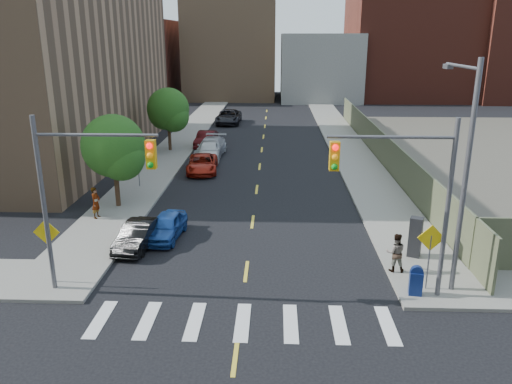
# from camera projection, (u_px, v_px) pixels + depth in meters

# --- Properties ---
(sidewalk_nw) EXTENTS (3.50, 73.00, 0.15)m
(sidewalk_nw) POSITION_uv_depth(u_px,v_px,m) (192.00, 129.00, 53.68)
(sidewalk_nw) COLOR gray
(sidewalk_nw) RESTS_ON ground
(sidewalk_ne) EXTENTS (3.50, 73.00, 0.15)m
(sidewalk_ne) POSITION_uv_depth(u_px,v_px,m) (337.00, 130.00, 53.10)
(sidewalk_ne) COLOR gray
(sidewalk_ne) RESTS_ON ground
(fence_north) EXTENTS (0.12, 44.00, 2.50)m
(fence_north) POSITION_uv_depth(u_px,v_px,m) (380.00, 146.00, 39.81)
(fence_north) COLOR #545A3F
(fence_north) RESTS_ON ground
(bg_bldg_west) EXTENTS (14.00, 18.00, 12.00)m
(bg_bldg_west) POSITION_uv_depth(u_px,v_px,m) (131.00, 60.00, 79.60)
(bg_bldg_west) COLOR #592319
(bg_bldg_west) RESTS_ON ground
(bg_bldg_midwest) EXTENTS (14.00, 16.00, 15.00)m
(bg_bldg_midwest) POSITION_uv_depth(u_px,v_px,m) (232.00, 50.00, 80.46)
(bg_bldg_midwest) COLOR #8C6B4C
(bg_bldg_midwest) RESTS_ON ground
(bg_bldg_center) EXTENTS (12.00, 16.00, 10.00)m
(bg_bldg_center) POSITION_uv_depth(u_px,v_px,m) (319.00, 67.00, 78.78)
(bg_bldg_center) COLOR gray
(bg_bldg_center) RESTS_ON ground
(bg_bldg_east) EXTENTS (18.00, 18.00, 16.00)m
(bg_bldg_east) POSITION_uv_depth(u_px,v_px,m) (407.00, 47.00, 79.27)
(bg_bldg_east) COLOR #592319
(bg_bldg_east) RESTS_ON ground
(signal_nw) EXTENTS (4.59, 0.30, 7.00)m
(signal_nw) POSITION_uv_depth(u_px,v_px,m) (81.00, 182.00, 18.43)
(signal_nw) COLOR #59595E
(signal_nw) RESTS_ON ground
(signal_ne) EXTENTS (4.59, 0.30, 7.00)m
(signal_ne) POSITION_uv_depth(u_px,v_px,m) (408.00, 186.00, 17.99)
(signal_ne) COLOR #59595E
(signal_ne) RESTS_ON ground
(streetlight_ne) EXTENTS (0.25, 3.70, 9.00)m
(streetlight_ne) POSITION_uv_depth(u_px,v_px,m) (463.00, 162.00, 18.55)
(streetlight_ne) COLOR #59595E
(streetlight_ne) RESTS_ON ground
(warn_sign_nw) EXTENTS (1.06, 0.06, 2.83)m
(warn_sign_nw) POSITION_uv_depth(u_px,v_px,m) (47.00, 239.00, 19.74)
(warn_sign_nw) COLOR #59595E
(warn_sign_nw) RESTS_ON ground
(warn_sign_ne) EXTENTS (1.06, 0.06, 2.83)m
(warn_sign_ne) POSITION_uv_depth(u_px,v_px,m) (430.00, 245.00, 19.18)
(warn_sign_ne) COLOR #59595E
(warn_sign_ne) RESTS_ON ground
(warn_sign_midwest) EXTENTS (1.06, 0.06, 2.83)m
(warn_sign_midwest) POSITION_uv_depth(u_px,v_px,m) (138.00, 159.00, 32.61)
(warn_sign_midwest) COLOR #59595E
(warn_sign_midwest) RESTS_ON ground
(tree_west_near) EXTENTS (3.66, 3.64, 5.52)m
(tree_west_near) POSITION_uv_depth(u_px,v_px,m) (114.00, 150.00, 28.40)
(tree_west_near) COLOR #332114
(tree_west_near) RESTS_ON ground
(tree_west_far) EXTENTS (3.66, 3.64, 5.52)m
(tree_west_far) POSITION_uv_depth(u_px,v_px,m) (168.00, 112.00, 42.70)
(tree_west_far) COLOR #332114
(tree_west_far) RESTS_ON ground
(parked_car_blue) EXTENTS (1.80, 3.77, 1.25)m
(parked_car_blue) POSITION_uv_depth(u_px,v_px,m) (166.00, 226.00, 24.85)
(parked_car_blue) COLOR #1B4594
(parked_car_blue) RESTS_ON ground
(parked_car_black) EXTENTS (1.69, 3.86, 1.24)m
(parked_car_black) POSITION_uv_depth(u_px,v_px,m) (138.00, 235.00, 23.76)
(parked_car_black) COLOR black
(parked_car_black) RESTS_ON ground
(parked_car_red) EXTENTS (2.52, 4.80, 1.29)m
(parked_car_red) POSITION_uv_depth(u_px,v_px,m) (202.00, 164.00, 36.91)
(parked_car_red) COLOR #A21E10
(parked_car_red) RESTS_ON ground
(parked_car_silver) EXTENTS (2.49, 5.36, 1.51)m
(parked_car_silver) POSITION_uv_depth(u_px,v_px,m) (211.00, 147.00, 41.84)
(parked_car_silver) COLOR #ACADB3
(parked_car_silver) RESTS_ON ground
(parked_car_white) EXTENTS (1.99, 4.61, 1.55)m
(parked_car_white) POSITION_uv_depth(u_px,v_px,m) (209.00, 150.00, 40.66)
(parked_car_white) COLOR silver
(parked_car_white) RESTS_ON ground
(parked_car_maroon) EXTENTS (1.79, 4.40, 1.42)m
(parked_car_maroon) POSITION_uv_depth(u_px,v_px,m) (206.00, 139.00, 45.27)
(parked_car_maroon) COLOR #450D10
(parked_car_maroon) RESTS_ON ground
(parked_car_grey) EXTENTS (2.73, 5.75, 1.59)m
(parked_car_grey) POSITION_uv_depth(u_px,v_px,m) (229.00, 117.00, 57.27)
(parked_car_grey) COLOR black
(parked_car_grey) RESTS_ON ground
(mailbox) EXTENTS (0.54, 0.45, 1.20)m
(mailbox) POSITION_uv_depth(u_px,v_px,m) (416.00, 281.00, 19.10)
(mailbox) COLOR #0E1E53
(mailbox) RESTS_ON sidewalk_ne
(payphone) EXTENTS (0.68, 0.63, 1.85)m
(payphone) POSITION_uv_depth(u_px,v_px,m) (415.00, 237.00, 22.35)
(payphone) COLOR black
(payphone) RESTS_ON sidewalk_ne
(pedestrian_west) EXTENTS (0.51, 0.69, 1.74)m
(pedestrian_west) POSITION_uv_depth(u_px,v_px,m) (96.00, 203.00, 27.13)
(pedestrian_west) COLOR gray
(pedestrian_west) RESTS_ON sidewalk_nw
(pedestrian_east) EXTENTS (0.86, 0.69, 1.69)m
(pedestrian_east) POSITION_uv_depth(u_px,v_px,m) (396.00, 252.00, 20.95)
(pedestrian_east) COLOR gray
(pedestrian_east) RESTS_ON sidewalk_ne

